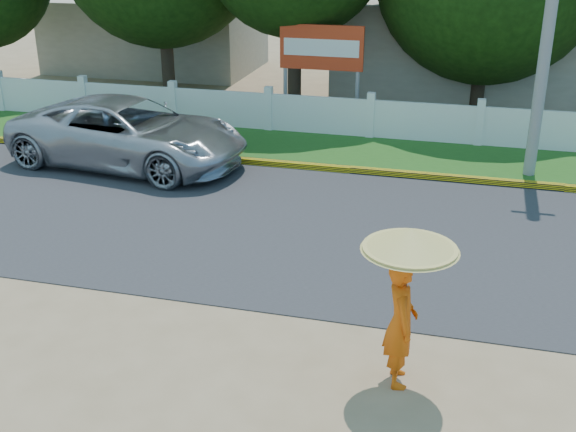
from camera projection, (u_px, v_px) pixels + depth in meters
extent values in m
plane|color=#9E8460|center=(254.00, 348.00, 10.65)|extent=(120.00, 120.00, 0.00)
cube|color=#38383A|center=(319.00, 228.00, 14.66)|extent=(60.00, 7.00, 0.02)
cube|color=#2D601E|center=(361.00, 152.00, 19.34)|extent=(60.00, 3.50, 0.03)
cube|color=yellow|center=(350.00, 170.00, 17.79)|extent=(40.00, 0.18, 0.16)
cube|color=silver|center=(370.00, 119.00, 20.42)|extent=(40.00, 0.10, 1.10)
cube|color=#B7AD99|center=(486.00, 46.00, 25.38)|extent=(10.00, 6.00, 3.20)
cube|color=#B7AD99|center=(157.00, 34.00, 29.39)|extent=(8.00, 5.00, 2.80)
cylinder|color=gray|center=(550.00, 20.00, 16.24)|extent=(0.28, 0.28, 7.43)
imported|color=#AAACB2|center=(129.00, 133.00, 18.08)|extent=(6.32, 3.48, 1.68)
imported|color=#D8530B|center=(401.00, 322.00, 9.55)|extent=(0.58, 0.75, 1.84)
cylinder|color=gray|center=(408.00, 275.00, 9.26)|extent=(0.03, 0.03, 1.20)
cone|color=tan|center=(411.00, 239.00, 9.06)|extent=(1.26, 1.26, 0.30)
cylinder|color=gray|center=(285.00, 89.00, 21.88)|extent=(0.12, 0.12, 2.00)
cylinder|color=gray|center=(357.00, 93.00, 21.37)|extent=(0.12, 0.12, 2.00)
cube|color=red|center=(322.00, 47.00, 21.12)|extent=(2.50, 0.12, 1.30)
cube|color=silver|center=(321.00, 48.00, 21.07)|extent=(2.25, 0.02, 0.49)
cylinder|color=#473828|center=(167.00, 50.00, 24.74)|extent=(0.44, 0.44, 3.22)
cylinder|color=#473828|center=(479.00, 73.00, 22.90)|extent=(0.44, 0.44, 2.49)
cylinder|color=#473828|center=(294.00, 53.00, 23.11)|extent=(0.44, 0.44, 3.58)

